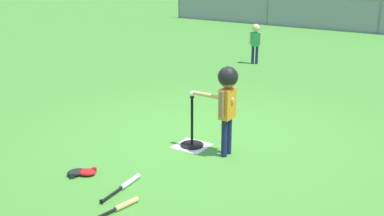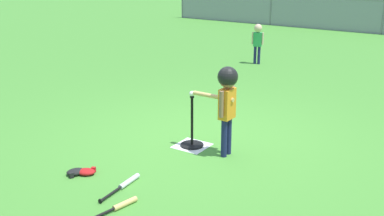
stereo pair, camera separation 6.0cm
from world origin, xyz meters
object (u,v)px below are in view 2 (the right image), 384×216
Objects in this scene: batting_tee at (192,138)px; batter_child at (227,93)px; baseball_on_tee at (192,94)px; spare_bat_silver at (125,184)px; glove_near_bats at (86,172)px; glove_by_plate at (76,172)px; spare_bat_wood at (120,206)px; fielder_near_left at (258,38)px.

batter_child is at bearing -1.24° from batting_tee.
spare_bat_silver is (0.02, -1.41, -0.72)m from baseball_on_tee.
batting_tee is 1.54m from glove_near_bats.
baseball_on_tee is 0.06× the size of batter_child.
batter_child is 4.48× the size of glove_near_bats.
glove_by_plate is (-0.68, -1.51, -0.72)m from baseball_on_tee.
batting_tee reaches higher than spare_bat_wood.
batting_tee is 1.66m from glove_by_plate.
spare_bat_wood is 0.95m from glove_near_bats.
glove_near_bats reaches higher than spare_bat_wood.
spare_bat_wood is (0.28, -0.40, 0.00)m from spare_bat_silver.
spare_bat_wood is (1.81, -6.95, -0.59)m from fielder_near_left.
batting_tee reaches higher than spare_bat_silver.
glove_by_plate is at bearing 162.82° from spare_bat_wood.
batter_child reaches higher than spare_bat_silver.
glove_by_plate is at bearing -143.55° from glove_near_bats.
baseball_on_tee is 5.36m from fielder_near_left.
glove_near_bats is (-0.59, -0.02, 0.01)m from spare_bat_silver.
batting_tee reaches higher than glove_by_plate.
glove_by_plate and glove_near_bats have the same top height.
glove_near_bats is at bearing 156.52° from spare_bat_wood.
batting_tee is 0.91m from batter_child.
baseball_on_tee is at bearing 90.80° from spare_bat_silver.
baseball_on_tee is at bearing 99.38° from spare_bat_wood.
batter_child is at bearing -68.34° from fielder_near_left.
spare_bat_wood is at bearing -75.40° from fielder_near_left.
fielder_near_left reaches higher than glove_by_plate.
glove_near_bats is (-0.57, -1.43, -0.08)m from batting_tee.
glove_by_plate is at bearing -114.16° from baseball_on_tee.
baseball_on_tee reaches higher than spare_bat_silver.
spare_bat_silver is (-0.52, -1.40, -0.82)m from batter_child.
baseball_on_tee is 0.27× the size of glove_by_plate.
fielder_near_left is at bearing 103.16° from spare_bat_silver.
spare_bat_wood is (-0.24, -1.80, -0.82)m from batter_child.
glove_near_bats is (-0.87, 0.38, 0.01)m from spare_bat_wood.
fielder_near_left reaches higher than glove_near_bats.
baseball_on_tee is 0.08× the size of fielder_near_left.
spare_bat_silver is at bearing -76.84° from fielder_near_left.
glove_by_plate is 1.02× the size of glove_near_bats.
glove_near_bats is at bearing -177.63° from spare_bat_silver.
batting_tee is at bearing 90.80° from spare_bat_silver.
batting_tee reaches higher than glove_near_bats.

